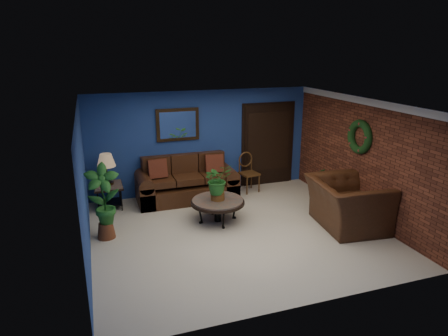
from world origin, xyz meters
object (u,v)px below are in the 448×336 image
object	(u,v)px
sofa	(186,185)
coffee_table	(218,202)
table_lamp	(106,165)
armchair	(347,204)
side_chair	(248,169)
end_table	(109,190)

from	to	relation	value
sofa	coffee_table	bearing A→B (deg)	-78.21
sofa	coffee_table	distance (m)	1.52
table_lamp	coffee_table	bearing A→B (deg)	-34.83
table_lamp	armchair	size ratio (longest dim) A/B	0.45
side_chair	armchair	size ratio (longest dim) A/B	0.66
sofa	side_chair	world-z (taller)	sofa
end_table	table_lamp	world-z (taller)	table_lamp
sofa	side_chair	distance (m)	1.60
coffee_table	sofa	bearing A→B (deg)	101.79
end_table	armchair	distance (m)	5.11
side_chair	end_table	bearing A→B (deg)	170.73
sofa	armchair	size ratio (longest dim) A/B	1.56
armchair	side_chair	bearing A→B (deg)	29.30
sofa	side_chair	xyz separation A→B (m)	(1.59, 0.03, 0.21)
sofa	armchair	world-z (taller)	sofa
coffee_table	table_lamp	bearing A→B (deg)	145.17
end_table	table_lamp	xyz separation A→B (m)	(0.00, -0.00, 0.57)
side_chair	armchair	bearing A→B (deg)	-77.66
end_table	armchair	world-z (taller)	armchair
side_chair	armchair	distance (m)	2.80
coffee_table	side_chair	size ratio (longest dim) A/B	1.13
coffee_table	end_table	world-z (taller)	end_table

